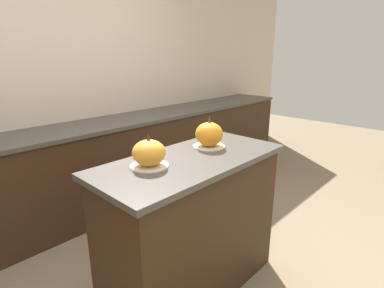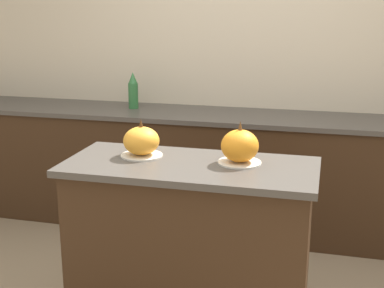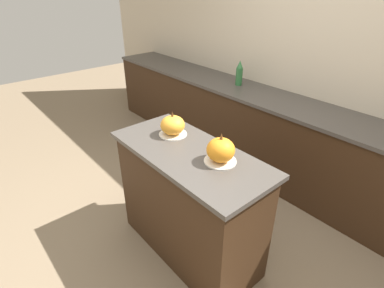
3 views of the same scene
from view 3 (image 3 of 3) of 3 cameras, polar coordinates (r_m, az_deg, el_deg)
name	(u,v)px [view 3 (image 3 of 3)]	position (r m, az deg, el deg)	size (l,w,h in m)	color
ground_plane	(190,247)	(2.71, -0.45, -19.02)	(12.00, 12.00, 0.00)	#847056
wall_back	(325,66)	(3.32, 24.01, 13.35)	(8.00, 0.06, 2.50)	beige
kitchen_island	(189,204)	(2.37, -0.49, -11.28)	(1.25, 0.57, 0.95)	#382314
back_counter	(293,147)	(3.32, 18.66, -0.53)	(6.00, 0.60, 0.91)	#382314
pumpkin_cake_left	(173,126)	(2.29, -3.71, 3.51)	(0.22, 0.22, 0.20)	silver
pumpkin_cake_right	(221,151)	(1.95, 5.48, -1.26)	(0.22, 0.22, 0.21)	silver
bottle_tall	(239,73)	(3.58, 9.01, 13.14)	(0.08, 0.08, 0.29)	#2D6B38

